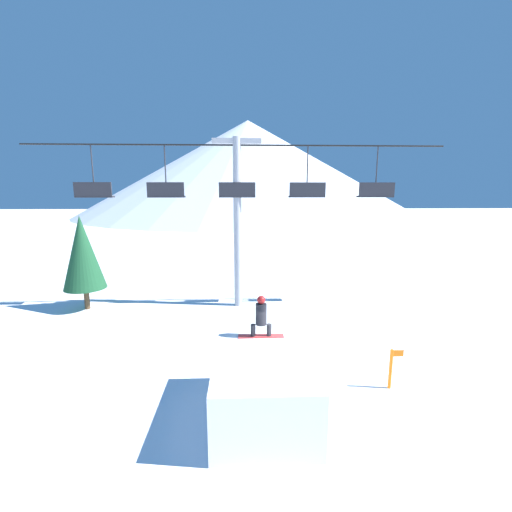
% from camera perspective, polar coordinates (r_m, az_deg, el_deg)
% --- Properties ---
extents(ground_plane, '(220.00, 220.00, 0.00)m').
position_cam_1_polar(ground_plane, '(10.91, 7.05, -22.27)').
color(ground_plane, white).
extents(mountain_ridge, '(83.96, 83.96, 23.58)m').
position_cam_1_polar(mountain_ridge, '(91.37, -1.37, 14.41)').
color(mountain_ridge, silver).
rests_on(mountain_ridge, ground_plane).
extents(snow_ramp, '(2.60, 3.47, 1.68)m').
position_cam_1_polar(snow_ramp, '(9.67, 1.23, -21.03)').
color(snow_ramp, white).
rests_on(snow_ramp, ground_plane).
extents(snowboarder, '(1.36, 0.32, 1.26)m').
position_cam_1_polar(snowboarder, '(10.21, 0.86, -10.08)').
color(snowboarder, '#B22D2D').
rests_on(snowboarder, snow_ramp).
extents(chairlift, '(20.59, 0.44, 8.54)m').
position_cam_1_polar(chairlift, '(17.34, -3.13, 8.57)').
color(chairlift, '#9E9EA3').
rests_on(chairlift, ground_plane).
extents(pine_tree_near, '(2.04, 2.04, 4.78)m').
position_cam_1_polar(pine_tree_near, '(19.08, -26.95, 0.50)').
color(pine_tree_near, '#4C3823').
rests_on(pine_tree_near, ground_plane).
extents(trail_marker, '(0.41, 0.10, 1.26)m').
position_cam_1_polar(trail_marker, '(11.64, 21.62, -16.88)').
color(trail_marker, orange).
rests_on(trail_marker, ground_plane).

